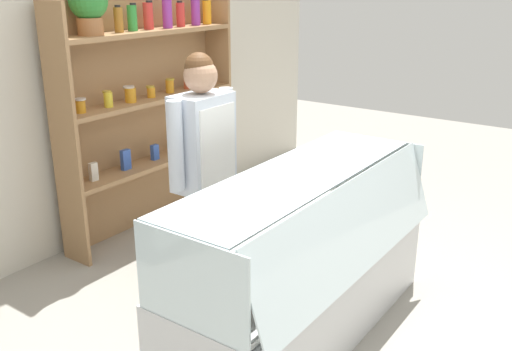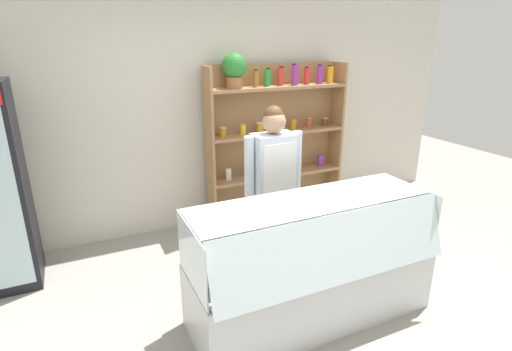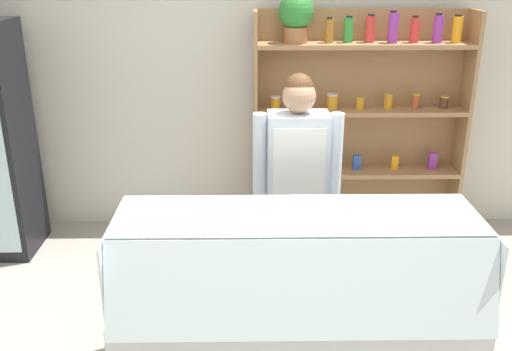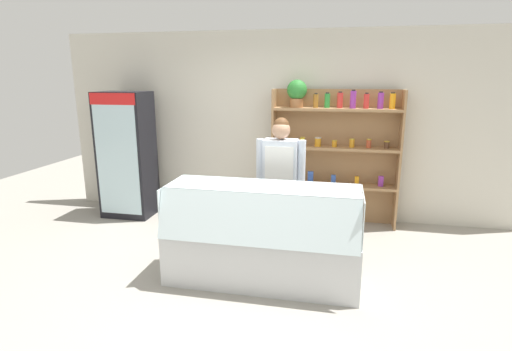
{
  "view_description": "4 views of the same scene",
  "coord_description": "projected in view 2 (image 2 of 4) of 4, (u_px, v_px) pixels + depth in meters",
  "views": [
    {
      "loc": [
        -2.49,
        -1.5,
        2.03
      ],
      "look_at": [
        0.19,
        0.41,
        0.89
      ],
      "focal_mm": 40.0,
      "sensor_mm": 36.0,
      "label": 1
    },
    {
      "loc": [
        -1.49,
        -2.31,
        2.16
      ],
      "look_at": [
        -0.19,
        0.45,
        1.11
      ],
      "focal_mm": 28.0,
      "sensor_mm": 36.0,
      "label": 2
    },
    {
      "loc": [
        -0.18,
        -2.69,
        2.28
      ],
      "look_at": [
        -0.14,
        0.45,
        1.07
      ],
      "focal_mm": 40.0,
      "sensor_mm": 36.0,
      "label": 3
    },
    {
      "loc": [
        0.8,
        -3.72,
        2.06
      ],
      "look_at": [
        -0.14,
        0.71,
        0.93
      ],
      "focal_mm": 28.0,
      "sensor_mm": 36.0,
      "label": 4
    }
  ],
  "objects": [
    {
      "name": "ground_plane",
      "position": [
        301.0,
        316.0,
        3.28
      ],
      "size": [
        12.0,
        12.0,
        0.0
      ],
      "primitive_type": "plane",
      "color": "gray"
    },
    {
      "name": "shelving_unit",
      "position": [
        271.0,
        128.0,
        4.79
      ],
      "size": [
        1.75,
        0.29,
        2.02
      ],
      "color": "#9E754C",
      "rests_on": "ground"
    },
    {
      "name": "deli_display_case",
      "position": [
        310.0,
        282.0,
        3.2
      ],
      "size": [
        1.95,
        0.75,
        1.01
      ],
      "color": "silver",
      "rests_on": "ground"
    },
    {
      "name": "back_wall",
      "position": [
        211.0,
        112.0,
        4.65
      ],
      "size": [
        6.8,
        0.1,
        2.7
      ],
      "primitive_type": "cube",
      "color": "beige",
      "rests_on": "ground"
    },
    {
      "name": "shop_clerk",
      "position": [
        274.0,
        178.0,
        3.69
      ],
      "size": [
        0.58,
        0.25,
        1.61
      ],
      "color": "#4C4233",
      "rests_on": "ground"
    }
  ]
}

